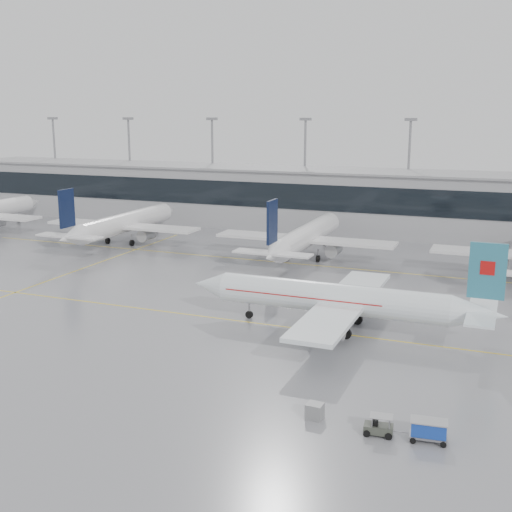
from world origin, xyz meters
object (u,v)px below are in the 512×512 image
at_px(air_canada_jet, 342,300).
at_px(gse_unit, 315,411).
at_px(baggage_cart, 429,429).
at_px(baggage_tug, 378,428).

relative_size(air_canada_jet, gse_unit, 27.92).
xyz_separation_m(air_canada_jet, baggage_cart, (12.05, -21.79, -2.49)).
height_order(air_canada_jet, gse_unit, air_canada_jet).
bearing_deg(gse_unit, baggage_cart, 1.44).
bearing_deg(baggage_cart, air_canada_jet, 112.74).
relative_size(baggage_cart, gse_unit, 2.22).
height_order(air_canada_jet, baggage_tug, air_canada_jet).
bearing_deg(gse_unit, air_canada_jet, 102.55).
distance_m(baggage_tug, gse_unit, 5.21).
bearing_deg(baggage_cart, gse_unit, 171.49).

